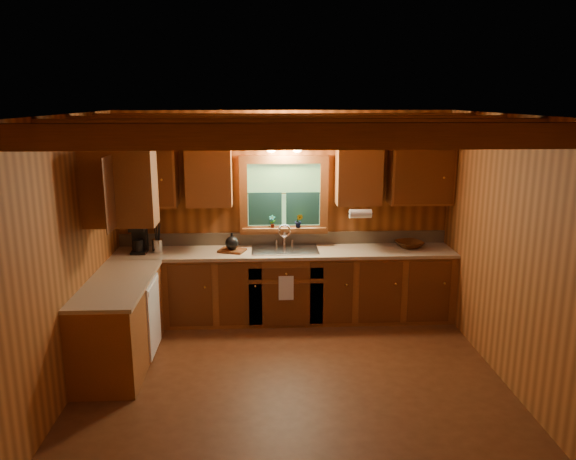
{
  "coord_description": "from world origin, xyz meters",
  "views": [
    {
      "loc": [
        -0.28,
        -5.03,
        2.75
      ],
      "look_at": [
        0.0,
        0.8,
        1.35
      ],
      "focal_mm": 34.55,
      "sensor_mm": 36.0,
      "label": 1
    }
  ],
  "objects_px": {
    "coffee_maker": "(139,240)",
    "wicker_basket": "(409,244)",
    "sink": "(285,254)",
    "cutting_board": "(232,250)"
  },
  "relations": [
    {
      "from": "coffee_maker",
      "to": "sink",
      "type": "bearing_deg",
      "value": -0.0
    },
    {
      "from": "sink",
      "to": "wicker_basket",
      "type": "height_order",
      "value": "sink"
    },
    {
      "from": "cutting_board",
      "to": "wicker_basket",
      "type": "xyz_separation_m",
      "value": [
        2.23,
        0.08,
        0.03
      ]
    },
    {
      "from": "sink",
      "to": "wicker_basket",
      "type": "relative_size",
      "value": 2.45
    },
    {
      "from": "sink",
      "to": "coffee_maker",
      "type": "xyz_separation_m",
      "value": [
        -1.78,
        -0.01,
        0.21
      ]
    },
    {
      "from": "coffee_maker",
      "to": "wicker_basket",
      "type": "bearing_deg",
      "value": 0.67
    },
    {
      "from": "cutting_board",
      "to": "wicker_basket",
      "type": "bearing_deg",
      "value": 21.6
    },
    {
      "from": "coffee_maker",
      "to": "wicker_basket",
      "type": "distance_m",
      "value": 3.36
    },
    {
      "from": "coffee_maker",
      "to": "cutting_board",
      "type": "xyz_separation_m",
      "value": [
        1.13,
        -0.02,
        -0.15
      ]
    },
    {
      "from": "sink",
      "to": "wicker_basket",
      "type": "distance_m",
      "value": 1.58
    }
  ]
}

